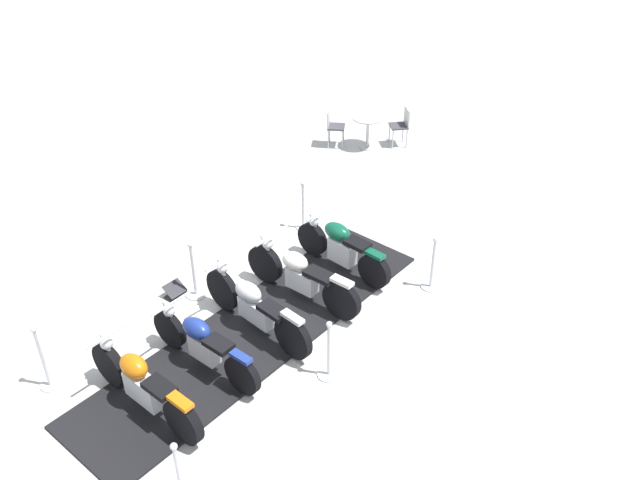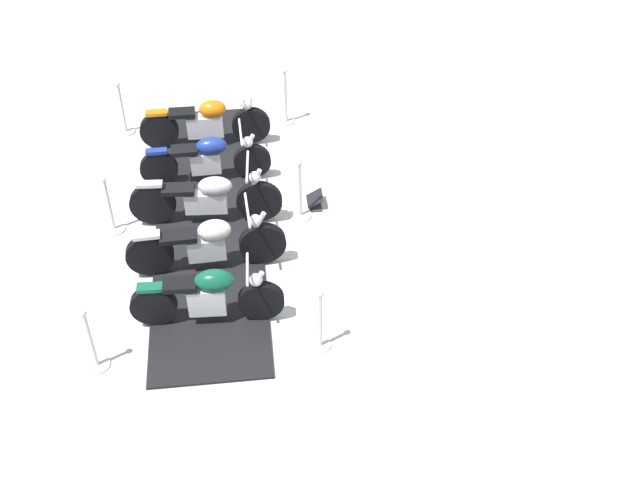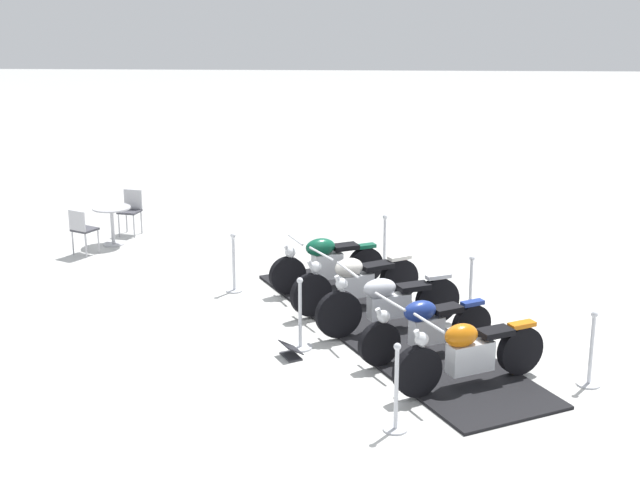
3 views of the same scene
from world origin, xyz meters
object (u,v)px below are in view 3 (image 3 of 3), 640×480
object	(u,v)px
cafe_table	(112,217)
cafe_chair_near_table	(131,209)
stanchion_left_front	(384,252)
stanchion_right_mid	(300,327)
motorcycle_copper	(469,353)
stanchion_left_rear	(590,361)
stanchion_left_mid	(470,299)
stanchion_right_rear	(396,400)
cafe_chair_across_table	(82,228)
motorcycle_cream	(355,281)
motorcycle_navy	(425,326)
motorcycle_forest	(326,262)
stanchion_right_front	(234,270)
motorcycle_chrome	(387,301)
info_placard	(291,352)

from	to	relation	value
cafe_table	cafe_chair_near_table	bearing A→B (deg)	-103.17
stanchion_left_front	cafe_chair_near_table	distance (m)	5.61
stanchion_right_mid	cafe_chair_near_table	world-z (taller)	stanchion_right_mid
motorcycle_copper	cafe_table	world-z (taller)	motorcycle_copper
stanchion_left_rear	stanchion_left_mid	bearing A→B (deg)	-62.36
motorcycle_copper	stanchion_right_mid	distance (m)	2.57
stanchion_right_rear	stanchion_left_mid	bearing A→B (deg)	-109.09
stanchion_right_mid	cafe_table	distance (m)	6.55
cafe_chair_across_table	stanchion_right_rear	bearing A→B (deg)	-111.55
motorcycle_cream	motorcycle_navy	size ratio (longest dim) A/B	1.07
motorcycle_forest	stanchion_left_rear	world-z (taller)	stanchion_left_rear
stanchion_right_mid	cafe_table	xyz separation A→B (m)	(4.06, -5.14, 0.26)
motorcycle_cream	stanchion_right_front	size ratio (longest dim) A/B	2.00
stanchion_right_front	cafe_chair_across_table	xyz separation A→B (m)	(3.17, -1.98, 0.16)
stanchion_right_mid	cafe_chair_across_table	size ratio (longest dim) A/B	1.19
motorcycle_copper	stanchion_left_front	world-z (taller)	stanchion_left_front
motorcycle_navy	motorcycle_chrome	bearing A→B (deg)	-91.50
motorcycle_chrome	motorcycle_copper	distance (m)	2.13
motorcycle_navy	cafe_chair_across_table	world-z (taller)	motorcycle_navy
stanchion_right_front	cafe_chair_across_table	size ratio (longest dim) A/B	1.14
stanchion_right_mid	cafe_chair_near_table	bearing A→B (deg)	-56.88
stanchion_right_rear	stanchion_left_mid	distance (m)	4.01
stanchion_left_mid	info_placard	distance (m)	3.19
cafe_table	cafe_chair_near_table	size ratio (longest dim) A/B	0.84
stanchion_right_rear	cafe_chair_across_table	distance (m)	8.93
stanchion_left_rear	motorcycle_forest	bearing A→B (deg)	-45.39
motorcycle_chrome	cafe_chair_across_table	bearing A→B (deg)	-57.07
motorcycle_cream	cafe_table	size ratio (longest dim) A/B	2.66
stanchion_right_front	info_placard	bearing A→B (deg)	112.82
stanchion_right_mid	cafe_table	bearing A→B (deg)	-51.69
motorcycle_copper	stanchion_left_front	distance (m)	5.11
motorcycle_forest	cafe_chair_near_table	size ratio (longest dim) A/B	2.09
info_placard	cafe_table	size ratio (longest dim) A/B	0.55
motorcycle_cream	motorcycle_copper	distance (m)	3.20
motorcycle_navy	cafe_chair_across_table	size ratio (longest dim) A/B	2.15
motorcycle_navy	cafe_chair_across_table	xyz separation A→B (m)	(6.20, -4.70, 0.05)
motorcycle_cream	info_placard	bearing A→B (deg)	35.27
stanchion_right_rear	stanchion_right_front	world-z (taller)	stanchion_right_rear
cafe_table	motorcycle_cream	bearing A→B (deg)	143.88
stanchion_left_rear	info_placard	xyz separation A→B (m)	(3.97, -0.75, -0.26)
stanchion_left_mid	cafe_table	world-z (taller)	stanchion_left_mid
stanchion_right_front	motorcycle_forest	bearing A→B (deg)	-175.59
motorcycle_copper	stanchion_left_mid	distance (m)	2.61
stanchion_left_rear	info_placard	size ratio (longest dim) A/B	2.43
motorcycle_copper	motorcycle_navy	bearing A→B (deg)	-89.50
motorcycle_chrome	motorcycle_copper	size ratio (longest dim) A/B	1.06
stanchion_left_rear	stanchion_right_mid	world-z (taller)	stanchion_right_mid
stanchion_right_front	cafe_chair_across_table	world-z (taller)	stanchion_right_front
motorcycle_copper	stanchion_right_mid	bearing A→B (deg)	-56.06
stanchion_left_mid	cafe_chair_near_table	world-z (taller)	stanchion_left_mid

